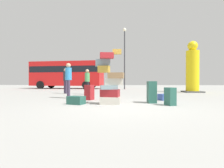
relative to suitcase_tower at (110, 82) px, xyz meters
name	(u,v)px	position (x,y,z in m)	size (l,w,h in m)	color
ground_plane	(123,106)	(0.43, -0.47, -0.76)	(80.00, 80.00, 0.00)	#9E9E99
suitcase_tower	(110,82)	(0.00, 0.00, 0.00)	(1.03, 0.67, 1.90)	beige
suitcase_maroon_white_trunk	(89,92)	(-0.99, 1.42, -0.44)	(0.29, 0.39, 0.64)	maroon
suitcase_teal_right_side	(152,92)	(1.50, 0.45, -0.36)	(0.30, 0.42, 0.79)	#26594C
suitcase_teal_foreground_near	(76,100)	(-1.16, -0.08, -0.62)	(0.54, 0.39, 0.28)	#26594C
suitcase_teal_foreground_far	(170,96)	(1.99, -0.20, -0.46)	(0.25, 0.33, 0.58)	#26594C
suitcase_navy_behind_tower	(166,97)	(2.28, 1.50, -0.62)	(0.63, 0.37, 0.26)	#334F99
person_bearded_onlooker	(87,79)	(-1.74, 4.71, 0.18)	(0.30, 0.30, 1.56)	black
person_tourist_with_camera	(68,77)	(-2.12, 2.13, 0.24)	(0.30, 0.32, 1.66)	#3F334C
person_passerby_in_red	(66,79)	(-3.36, 5.48, 0.25)	(0.30, 0.30, 1.68)	#3F334C
yellow_dummy_statue	(192,70)	(5.66, 7.31, 0.94)	(1.30, 1.30, 3.82)	yellow
parked_bus	(67,73)	(-6.10, 14.47, 1.08)	(8.60, 3.36, 3.15)	red
lamp_post	(125,50)	(0.69, 12.66, 3.46)	(0.36, 0.36, 6.52)	#333338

